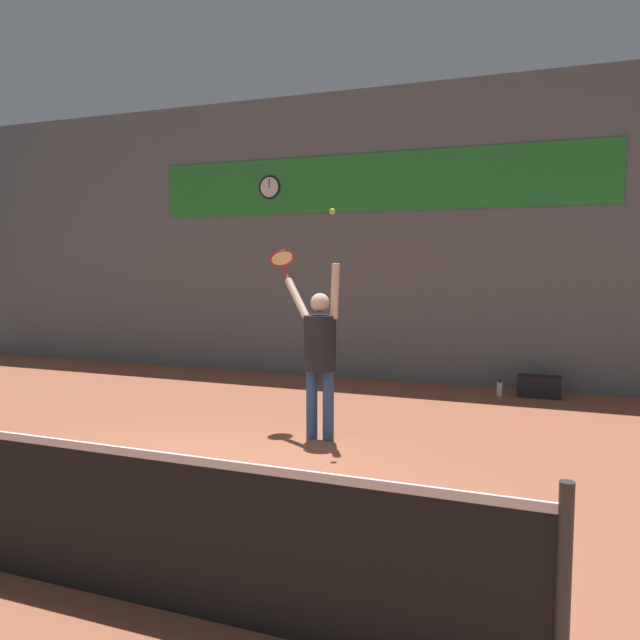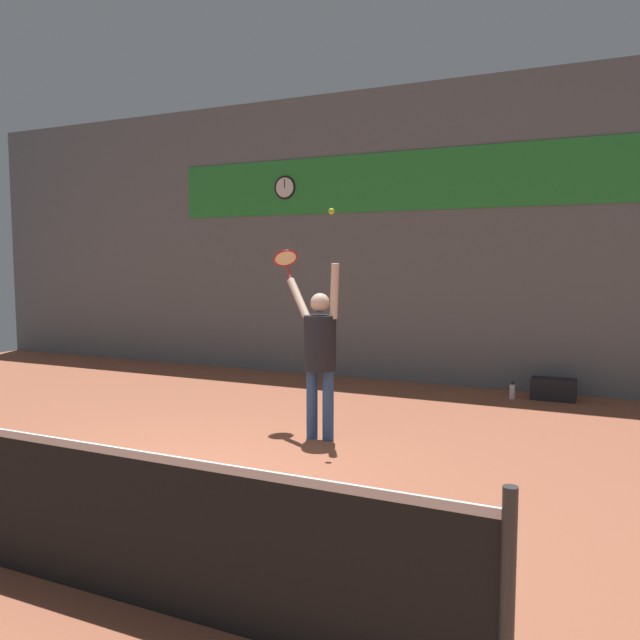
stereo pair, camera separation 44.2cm
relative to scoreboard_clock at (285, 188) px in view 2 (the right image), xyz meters
name	(u,v)px [view 2 (the right image)]	position (x,y,z in m)	size (l,w,h in m)	color
ground_plane	(156,495)	(1.85, -5.98, -3.41)	(18.00, 18.00, 0.00)	#9E563D
back_wall	(382,236)	(1.85, 0.08, -0.91)	(18.00, 0.10, 5.00)	slate
sponsor_banner	(381,182)	(1.85, 0.02, 0.00)	(7.99, 0.02, 0.99)	#288C38
scoreboard_clock	(285,188)	(0.00, 0.00, 0.00)	(0.43, 0.04, 0.43)	white
court_net	(8,497)	(1.85, -7.45, -2.91)	(6.46, 0.07, 1.06)	#333333
tennis_player	(320,349)	(2.43, -3.77, -2.36)	(0.84, 0.53, 2.04)	#2D4C7F
tennis_racket	(286,259)	(1.76, -3.33, -1.33)	(0.39, 0.39, 0.39)	red
tennis_ball	(331,211)	(2.61, -3.86, -0.81)	(0.07, 0.07, 0.07)	#CCDB2D
water_bottle	(512,391)	(4.17, -0.60, -3.30)	(0.08, 0.08, 0.26)	silver
equipment_bag	(553,389)	(4.74, -0.43, -3.25)	(0.64, 0.30, 0.32)	black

